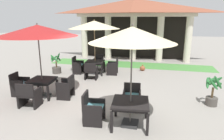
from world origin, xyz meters
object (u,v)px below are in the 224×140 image
at_px(patio_chair_near_foreground_west, 93,109).
at_px(patio_table_mid_left, 42,81).
at_px(patio_chair_mid_right_west, 77,66).
at_px(terracotta_urn, 142,68).
at_px(patio_chair_mid_right_east, 113,67).
at_px(patio_umbrella_mid_left, 37,31).
at_px(patio_table_near_foreground, 130,105).
at_px(potted_palm_left_edge, 56,67).
at_px(patio_chair_near_foreground_north, 132,98).
at_px(patio_chair_mid_right_north, 98,63).
at_px(patio_table_mid_right, 95,63).
at_px(patio_chair_mid_right_south, 91,71).
at_px(patio_chair_mid_left_east, 66,87).
at_px(patio_umbrella_mid_right, 94,25).
at_px(potted_palm_right_edge, 212,94).
at_px(patio_chair_mid_left_west, 20,85).
at_px(patio_umbrella_near_foreground, 132,36).
at_px(patio_chair_mid_left_south, 29,95).

height_order(patio_chair_near_foreground_west, patio_table_mid_left, patio_chair_near_foreground_west).
bearing_deg(patio_chair_mid_right_west, terracotta_urn, 104.99).
distance_m(patio_chair_mid_right_west, patio_chair_mid_right_east, 1.97).
xyz_separation_m(patio_umbrella_mid_left, patio_chair_mid_right_east, (1.91, 3.69, -2.10)).
relative_size(patio_table_near_foreground, potted_palm_left_edge, 0.96).
height_order(patio_chair_near_foreground_north, patio_chair_mid_right_north, patio_chair_mid_right_north).
distance_m(patio_chair_near_foreground_west, patio_table_mid_left, 2.93).
distance_m(patio_chair_mid_right_north, patio_chair_mid_right_east, 1.39).
height_order(patio_table_mid_right, patio_chair_mid_right_south, patio_chair_mid_right_south).
distance_m(patio_table_near_foreground, patio_table_mid_right, 5.58).
xyz_separation_m(patio_chair_mid_left_east, potted_palm_left_edge, (-2.13, 3.08, -0.08)).
bearing_deg(patio_chair_mid_right_south, patio_umbrella_mid_right, 90.00).
distance_m(patio_table_mid_left, terracotta_urn, 5.92).
bearing_deg(potted_palm_right_edge, potted_palm_left_edge, 161.09).
height_order(patio_table_near_foreground, patio_chair_mid_left_east, patio_chair_mid_left_east).
height_order(potted_palm_right_edge, terracotta_urn, potted_palm_right_edge).
relative_size(patio_chair_mid_right_north, potted_palm_right_edge, 0.75).
bearing_deg(patio_chair_mid_left_west, patio_table_mid_left, 90.00).
xyz_separation_m(patio_chair_mid_left_east, patio_chair_mid_right_south, (0.10, 2.51, -0.03)).
relative_size(patio_chair_mid_right_west, terracotta_urn, 2.53).
xyz_separation_m(patio_table_mid_right, potted_palm_left_edge, (-2.10, -0.40, -0.27)).
relative_size(patio_table_near_foreground, patio_chair_mid_left_east, 1.24).
distance_m(patio_umbrella_near_foreground, patio_chair_mid_right_west, 6.37).
bearing_deg(terracotta_urn, patio_chair_mid_right_south, -136.05).
bearing_deg(patio_chair_mid_right_north, potted_palm_left_edge, 27.74).
bearing_deg(patio_chair_mid_right_north, patio_chair_mid_left_south, 75.43).
distance_m(patio_umbrella_near_foreground, terracotta_urn, 6.61).
bearing_deg(patio_umbrella_mid_left, patio_table_near_foreground, -20.28).
bearing_deg(patio_umbrella_mid_right, patio_chair_mid_right_west, -172.92).
distance_m(patio_chair_near_foreground_west, patio_table_mid_right, 5.27).
relative_size(patio_table_mid_left, patio_table_mid_right, 0.92).
height_order(patio_umbrella_near_foreground, patio_chair_mid_right_east, patio_umbrella_near_foreground).
distance_m(patio_chair_mid_right_south, potted_palm_left_edge, 2.30).
bearing_deg(potted_palm_left_edge, patio_umbrella_near_foreground, -43.30).
relative_size(patio_chair_mid_left_east, potted_palm_right_edge, 0.76).
relative_size(patio_table_near_foreground, patio_umbrella_mid_right, 0.38).
distance_m(patio_table_near_foreground, patio_chair_mid_left_west, 4.73).
distance_m(patio_table_near_foreground, patio_chair_mid_right_south, 4.69).
bearing_deg(patio_chair_mid_right_east, patio_table_mid_right, 90.00).
bearing_deg(patio_chair_near_foreground_north, patio_chair_mid_right_west, -52.42).
relative_size(patio_table_near_foreground, patio_chair_mid_right_west, 1.20).
relative_size(patio_chair_near_foreground_west, terracotta_urn, 2.50).
distance_m(patio_umbrella_mid_right, patio_chair_mid_right_west, 2.39).
distance_m(patio_chair_mid_left_west, patio_chair_mid_right_east, 4.74).
bearing_deg(patio_chair_mid_right_west, patio_umbrella_near_foreground, 30.28).
distance_m(patio_umbrella_near_foreground, patio_chair_near_foreground_west, 2.36).
bearing_deg(patio_chair_mid_left_south, patio_umbrella_mid_left, 90.00).
bearing_deg(patio_chair_near_foreground_west, patio_table_mid_left, -125.62).
relative_size(patio_table_mid_left, patio_umbrella_mid_left, 0.34).
bearing_deg(patio_chair_mid_right_south, patio_chair_mid_right_east, 44.92).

